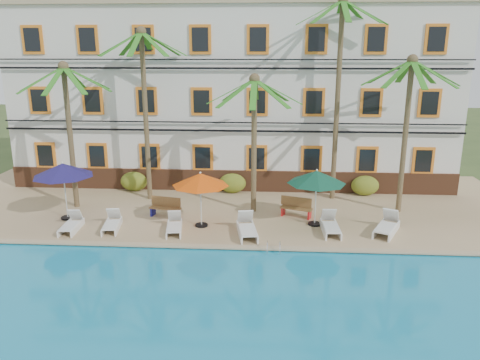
# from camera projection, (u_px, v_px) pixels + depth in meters

# --- Properties ---
(ground) EXTENTS (100.00, 100.00, 0.00)m
(ground) POSITION_uv_depth(u_px,v_px,m) (216.00, 244.00, 19.79)
(ground) COLOR #384C23
(ground) RESTS_ON ground
(pool_deck) EXTENTS (30.00, 12.00, 0.25)m
(pool_deck) POSITION_uv_depth(u_px,v_px,m) (227.00, 204.00, 24.56)
(pool_deck) COLOR tan
(pool_deck) RESTS_ON ground
(swimming_pool) EXTENTS (26.00, 12.00, 0.20)m
(swimming_pool) POSITION_uv_depth(u_px,v_px,m) (187.00, 341.00, 13.04)
(swimming_pool) COLOR #188BB7
(swimming_pool) RESTS_ON ground
(pool_coping) EXTENTS (30.00, 0.35, 0.06)m
(pool_coping) POSITION_uv_depth(u_px,v_px,m) (213.00, 247.00, 18.85)
(pool_coping) COLOR tan
(pool_coping) RESTS_ON pool_deck
(hotel_building) EXTENTS (25.40, 6.44, 10.22)m
(hotel_building) POSITION_uv_depth(u_px,v_px,m) (234.00, 94.00, 27.94)
(hotel_building) COLOR silver
(hotel_building) RESTS_ON pool_deck
(palm_a) EXTENTS (4.45, 4.45, 7.19)m
(palm_a) POSITION_uv_depth(u_px,v_px,m) (68.00, 115.00, 22.54)
(palm_a) COLOR brown
(palm_a) RESTS_ON pool_deck
(palm_b) EXTENTS (4.45, 4.45, 8.80)m
(palm_b) POSITION_uv_depth(u_px,v_px,m) (144.00, 93.00, 23.54)
(palm_b) COLOR brown
(palm_b) RESTS_ON pool_deck
(palm_c) EXTENTS (4.45, 4.45, 6.65)m
(palm_c) POSITION_uv_depth(u_px,v_px,m) (254.00, 123.00, 21.93)
(palm_c) COLOR brown
(palm_c) RESTS_ON pool_deck
(palm_d) EXTENTS (4.45, 4.45, 10.26)m
(palm_d) POSITION_uv_depth(u_px,v_px,m) (339.00, 76.00, 23.38)
(palm_d) COLOR brown
(palm_d) RESTS_ON pool_deck
(palm_e) EXTENTS (4.45, 4.45, 7.50)m
(palm_e) POSITION_uv_depth(u_px,v_px,m) (407.00, 113.00, 21.77)
(palm_e) COLOR brown
(palm_e) RESTS_ON pool_deck
(shrub_left) EXTENTS (1.50, 0.90, 1.10)m
(shrub_left) POSITION_uv_depth(u_px,v_px,m) (134.00, 181.00, 26.26)
(shrub_left) COLOR #205F1B
(shrub_left) RESTS_ON pool_deck
(shrub_mid) EXTENTS (1.50, 0.90, 1.10)m
(shrub_mid) POSITION_uv_depth(u_px,v_px,m) (232.00, 183.00, 25.91)
(shrub_mid) COLOR #205F1B
(shrub_mid) RESTS_ON pool_deck
(shrub_right) EXTENTS (1.50, 0.90, 1.10)m
(shrub_right) POSITION_uv_depth(u_px,v_px,m) (365.00, 186.00, 25.46)
(shrub_right) COLOR #205F1B
(shrub_right) RESTS_ON pool_deck
(umbrella_blue) EXTENTS (2.76, 2.76, 2.76)m
(umbrella_blue) POSITION_uv_depth(u_px,v_px,m) (63.00, 170.00, 21.45)
(umbrella_blue) COLOR black
(umbrella_blue) RESTS_ON pool_deck
(umbrella_red) EXTENTS (2.54, 2.54, 2.54)m
(umbrella_red) POSITION_uv_depth(u_px,v_px,m) (200.00, 180.00, 20.56)
(umbrella_red) COLOR black
(umbrella_red) RESTS_ON pool_deck
(umbrella_green) EXTENTS (2.63, 2.63, 2.62)m
(umbrella_green) POSITION_uv_depth(u_px,v_px,m) (317.00, 177.00, 20.68)
(umbrella_green) COLOR black
(umbrella_green) RESTS_ON pool_deck
(lounger_a) EXTENTS (0.74, 1.79, 0.83)m
(lounger_a) POSITION_uv_depth(u_px,v_px,m) (71.00, 224.00, 20.58)
(lounger_a) COLOR white
(lounger_a) RESTS_ON pool_deck
(lounger_b) EXTENTS (0.89, 1.85, 0.84)m
(lounger_b) POSITION_uv_depth(u_px,v_px,m) (112.00, 223.00, 20.70)
(lounger_b) COLOR white
(lounger_b) RESTS_ON pool_deck
(lounger_c) EXTENTS (0.90, 1.85, 0.84)m
(lounger_c) POSITION_uv_depth(u_px,v_px,m) (174.00, 226.00, 20.43)
(lounger_c) COLOR white
(lounger_c) RESTS_ON pool_deck
(lounger_d) EXTENTS (1.06, 2.13, 0.97)m
(lounger_d) POSITION_uv_depth(u_px,v_px,m) (247.00, 228.00, 20.03)
(lounger_d) COLOR white
(lounger_d) RESTS_ON pool_deck
(lounger_e) EXTENTS (0.75, 1.96, 0.92)m
(lounger_e) POSITION_uv_depth(u_px,v_px,m) (330.00, 226.00, 20.36)
(lounger_e) COLOR white
(lounger_e) RESTS_ON pool_deck
(lounger_f) EXTENTS (1.55, 2.15, 0.96)m
(lounger_f) POSITION_uv_depth(u_px,v_px,m) (387.00, 226.00, 20.26)
(lounger_f) COLOR white
(lounger_f) RESTS_ON pool_deck
(bench_left) EXTENTS (1.57, 0.80, 0.93)m
(bench_left) POSITION_uv_depth(u_px,v_px,m) (166.00, 207.00, 22.27)
(bench_left) COLOR olive
(bench_left) RESTS_ON pool_deck
(bench_right) EXTENTS (1.57, 0.94, 0.93)m
(bench_right) POSITION_uv_depth(u_px,v_px,m) (297.00, 207.00, 22.24)
(bench_right) COLOR olive
(bench_right) RESTS_ON pool_deck
(pool_ladder) EXTENTS (0.54, 0.74, 0.74)m
(pool_ladder) POSITION_uv_depth(u_px,v_px,m) (273.00, 250.00, 18.61)
(pool_ladder) COLOR silver
(pool_ladder) RESTS_ON ground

